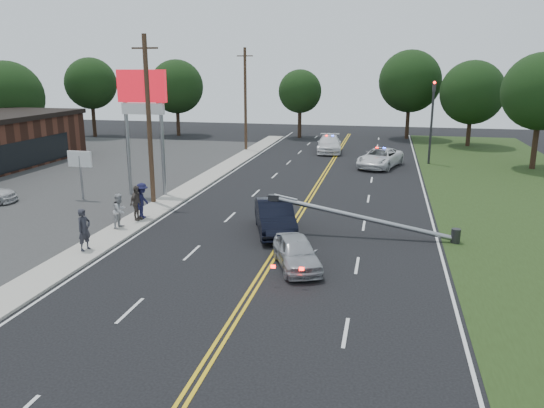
% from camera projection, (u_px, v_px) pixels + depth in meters
% --- Properties ---
extents(ground, '(120.00, 120.00, 0.00)m').
position_uv_depth(ground, '(249.00, 296.00, 19.39)').
color(ground, black).
rests_on(ground, ground).
extents(sidewalk, '(1.80, 70.00, 0.12)m').
position_uv_depth(sidewalk, '(152.00, 212.00, 30.57)').
color(sidewalk, '#ABA69A').
rests_on(sidewalk, ground).
extents(centerline_yellow, '(0.36, 80.00, 0.00)m').
position_uv_depth(centerline_yellow, '(295.00, 221.00, 28.85)').
color(centerline_yellow, gold).
rests_on(centerline_yellow, ground).
extents(pylon_sign, '(3.20, 0.35, 8.00)m').
position_uv_depth(pylon_sign, '(143.00, 102.00, 33.30)').
color(pylon_sign, gray).
rests_on(pylon_sign, ground).
extents(small_sign, '(1.60, 0.14, 3.10)m').
position_uv_depth(small_sign, '(80.00, 163.00, 33.04)').
color(small_sign, gray).
rests_on(small_sign, ground).
extents(traffic_signal, '(0.28, 0.41, 7.05)m').
position_uv_depth(traffic_signal, '(432.00, 115.00, 45.01)').
color(traffic_signal, '#2D2D30').
rests_on(traffic_signal, ground).
extents(fallen_streetlight, '(9.36, 0.44, 1.91)m').
position_uv_depth(fallen_streetlight, '(373.00, 220.00, 25.87)').
color(fallen_streetlight, '#2D2D30').
rests_on(fallen_streetlight, ground).
extents(utility_pole_mid, '(1.60, 0.28, 10.00)m').
position_uv_depth(utility_pole_mid, '(149.00, 120.00, 31.37)').
color(utility_pole_mid, '#382619').
rests_on(utility_pole_mid, ground).
extents(utility_pole_far, '(1.60, 0.28, 10.00)m').
position_uv_depth(utility_pole_far, '(245.00, 99.00, 52.18)').
color(utility_pole_far, '#382619').
rests_on(utility_pole_far, ground).
extents(tree_3, '(7.40, 7.40, 8.84)m').
position_uv_depth(tree_3, '(7.00, 97.00, 54.78)').
color(tree_3, black).
rests_on(tree_3, ground).
extents(tree_4, '(6.01, 6.01, 9.29)m').
position_uv_depth(tree_4, '(91.00, 84.00, 62.65)').
color(tree_4, black).
rests_on(tree_4, ground).
extents(tree_5, '(6.40, 6.40, 9.08)m').
position_uv_depth(tree_5, '(177.00, 87.00, 63.72)').
color(tree_5, black).
rests_on(tree_5, ground).
extents(tree_6, '(5.03, 5.03, 7.93)m').
position_uv_depth(tree_6, '(300.00, 91.00, 61.92)').
color(tree_6, black).
rests_on(tree_6, ground).
extents(tree_7, '(7.08, 7.08, 10.12)m').
position_uv_depth(tree_7, '(410.00, 81.00, 60.73)').
color(tree_7, black).
rests_on(tree_7, ground).
extents(tree_8, '(6.60, 6.60, 8.90)m').
position_uv_depth(tree_8, '(472.00, 93.00, 55.11)').
color(tree_8, black).
rests_on(tree_8, ground).
extents(tree_9, '(6.16, 6.16, 9.34)m').
position_uv_depth(tree_9, '(541.00, 92.00, 42.28)').
color(tree_9, black).
rests_on(tree_9, ground).
extents(crashed_sedan, '(3.19, 5.25, 1.63)m').
position_uv_depth(crashed_sedan, '(275.00, 217.00, 26.72)').
color(crashed_sedan, black).
rests_on(crashed_sedan, ground).
extents(waiting_sedan, '(2.90, 4.19, 1.33)m').
position_uv_depth(waiting_sedan, '(297.00, 252.00, 22.05)').
color(waiting_sedan, '#A8AAB0').
rests_on(waiting_sedan, ground).
extents(emergency_a, '(4.20, 6.20, 1.58)m').
position_uv_depth(emergency_a, '(380.00, 158.00, 44.27)').
color(emergency_a, white).
rests_on(emergency_a, ground).
extents(emergency_b, '(2.79, 5.81, 1.63)m').
position_uv_depth(emergency_b, '(329.00, 144.00, 52.05)').
color(emergency_b, silver).
rests_on(emergency_b, ground).
extents(bystander_a, '(0.62, 0.79, 1.92)m').
position_uv_depth(bystander_a, '(84.00, 230.00, 23.74)').
color(bystander_a, '#292932').
rests_on(bystander_a, sidewalk).
extents(bystander_b, '(0.75, 0.93, 1.79)m').
position_uv_depth(bystander_b, '(120.00, 211.00, 27.14)').
color(bystander_b, '#ABABB0').
rests_on(bystander_b, sidewalk).
extents(bystander_c, '(0.83, 1.32, 1.96)m').
position_uv_depth(bystander_c, '(142.00, 201.00, 28.80)').
color(bystander_c, '#161738').
rests_on(bystander_c, sidewalk).
extents(bystander_d, '(0.56, 1.15, 1.89)m').
position_uv_depth(bystander_d, '(137.00, 203.00, 28.47)').
color(bystander_d, '#4E453F').
rests_on(bystander_d, sidewalk).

